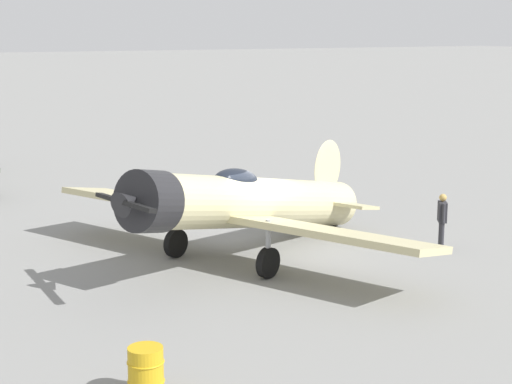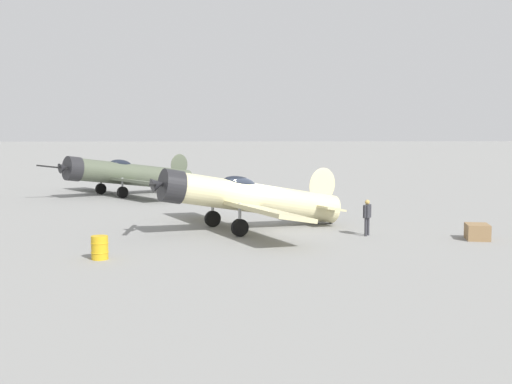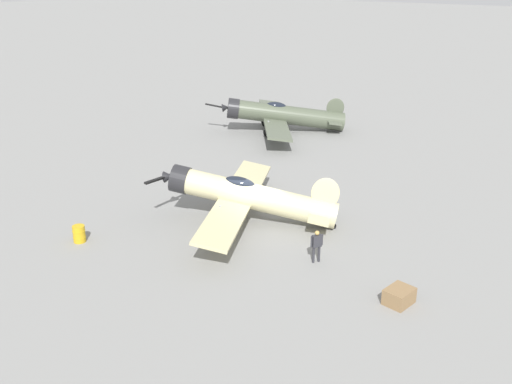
{
  "view_description": "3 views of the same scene",
  "coord_description": "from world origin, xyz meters",
  "px_view_note": "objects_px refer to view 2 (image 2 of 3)",
  "views": [
    {
      "loc": [
        10.84,
        19.79,
        6.31
      ],
      "look_at": [
        0.0,
        0.0,
        1.8
      ],
      "focal_mm": 57.9,
      "sensor_mm": 36.0,
      "label": 1
    },
    {
      "loc": [
        1.14,
        31.45,
        4.89
      ],
      "look_at": [
        0.0,
        0.0,
        1.8
      ],
      "focal_mm": 46.38,
      "sensor_mm": 36.0,
      "label": 2
    },
    {
      "loc": [
        -16.49,
        23.81,
        13.17
      ],
      "look_at": [
        0.0,
        0.0,
        1.8
      ],
      "focal_mm": 40.56,
      "sensor_mm": 36.0,
      "label": 3
    }
  ],
  "objects_px": {
    "airplane_foreground": "(246,198)",
    "ground_crew_mechanic": "(367,214)",
    "airplane_mid_apron": "(126,175)",
    "equipment_crate": "(477,232)",
    "fuel_drum": "(100,248)"
  },
  "relations": [
    {
      "from": "ground_crew_mechanic",
      "to": "fuel_drum",
      "type": "bearing_deg",
      "value": -122.42
    },
    {
      "from": "airplane_foreground",
      "to": "airplane_mid_apron",
      "type": "relative_size",
      "value": 1.01
    },
    {
      "from": "airplane_foreground",
      "to": "airplane_mid_apron",
      "type": "height_order",
      "value": "airplane_foreground"
    },
    {
      "from": "airplane_mid_apron",
      "to": "fuel_drum",
      "type": "bearing_deg",
      "value": 59.59
    },
    {
      "from": "airplane_mid_apron",
      "to": "airplane_foreground",
      "type": "bearing_deg",
      "value": 79.53
    },
    {
      "from": "airplane_foreground",
      "to": "equipment_crate",
      "type": "height_order",
      "value": "airplane_foreground"
    },
    {
      "from": "equipment_crate",
      "to": "fuel_drum",
      "type": "xyz_separation_m",
      "value": [
        15.62,
        3.76,
        0.1
      ]
    },
    {
      "from": "equipment_crate",
      "to": "airplane_mid_apron",
      "type": "bearing_deg",
      "value": -47.14
    },
    {
      "from": "airplane_foreground",
      "to": "fuel_drum",
      "type": "xyz_separation_m",
      "value": [
        5.6,
        6.88,
        -1.11
      ]
    },
    {
      "from": "airplane_foreground",
      "to": "equipment_crate",
      "type": "relative_size",
      "value": 8.7
    },
    {
      "from": "airplane_foreground",
      "to": "ground_crew_mechanic",
      "type": "distance_m",
      "value": 5.76
    },
    {
      "from": "equipment_crate",
      "to": "fuel_drum",
      "type": "relative_size",
      "value": 1.52
    },
    {
      "from": "equipment_crate",
      "to": "fuel_drum",
      "type": "distance_m",
      "value": 16.06
    },
    {
      "from": "airplane_foreground",
      "to": "ground_crew_mechanic",
      "type": "xyz_separation_m",
      "value": [
        -5.41,
        1.91,
        -0.55
      ]
    },
    {
      "from": "airplane_mid_apron",
      "to": "fuel_drum",
      "type": "distance_m",
      "value": 23.73
    }
  ]
}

